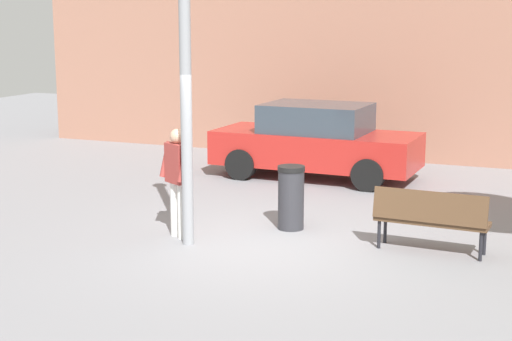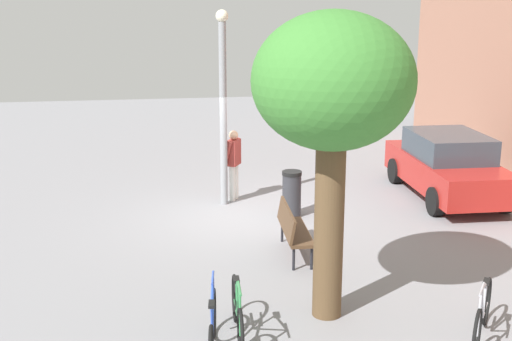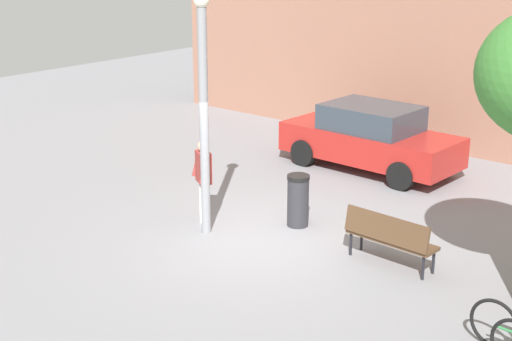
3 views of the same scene
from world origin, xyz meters
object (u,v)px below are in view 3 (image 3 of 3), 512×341
object	(u,v)px
lamppost	(204,106)
parked_car_red	(370,138)
park_bench	(389,235)
trash_bin	(298,200)
person_by_lamppost	(204,176)

from	to	relation	value
lamppost	parked_car_red	size ratio (longest dim) A/B	1.04
park_bench	parked_car_red	xyz separation A→B (m)	(-3.14, 4.45, 0.23)
trash_bin	person_by_lamppost	bearing A→B (deg)	-142.43
person_by_lamppost	park_bench	size ratio (longest dim) A/B	1.03
parked_car_red	trash_bin	bearing A→B (deg)	-77.63
parked_car_red	trash_bin	world-z (taller)	parked_car_red
person_by_lamppost	trash_bin	distance (m)	1.85
park_bench	parked_car_red	world-z (taller)	parked_car_red
person_by_lamppost	trash_bin	world-z (taller)	person_by_lamppost
park_bench	trash_bin	world-z (taller)	trash_bin
lamppost	parked_car_red	bearing A→B (deg)	87.28
person_by_lamppost	park_bench	xyz separation A→B (m)	(3.69, 0.62, -0.42)
person_by_lamppost	trash_bin	xyz separation A→B (m)	(1.42, 1.10, -0.45)
trash_bin	parked_car_red	bearing A→B (deg)	102.37
parked_car_red	lamppost	bearing A→B (deg)	-92.72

